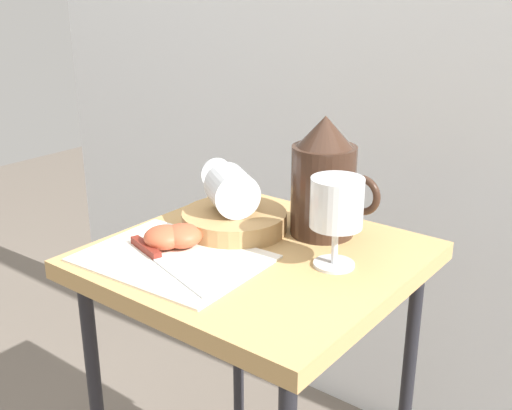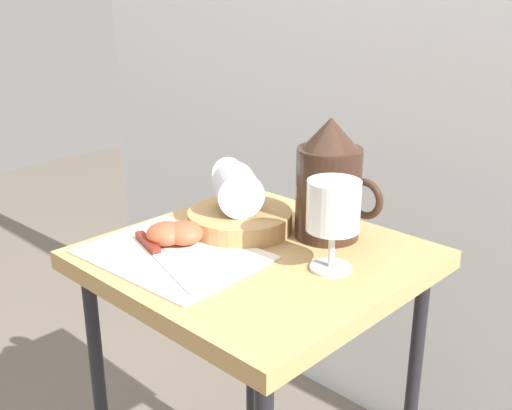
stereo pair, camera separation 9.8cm
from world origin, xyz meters
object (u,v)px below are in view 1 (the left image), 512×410
at_px(apple_half_right, 182,236).
at_px(apple_half_left, 164,237).
at_px(table, 256,294).
at_px(wine_glass_upright, 337,208).
at_px(knife, 157,257).
at_px(wine_glass_tipped_near, 231,190).
at_px(basket_tray, 234,221).
at_px(pitcher, 324,188).

bearing_deg(apple_half_right, apple_half_left, -130.76).
height_order(table, apple_half_left, apple_half_left).
relative_size(table, apple_half_right, 10.43).
distance_m(wine_glass_upright, knife, 0.29).
distance_m(wine_glass_upright, apple_half_left, 0.29).
bearing_deg(apple_half_left, wine_glass_upright, 25.22).
bearing_deg(table, wine_glass_tipped_near, 152.94).
bearing_deg(apple_half_left, knife, -59.28).
relative_size(wine_glass_tipped_near, knife, 0.69).
xyz_separation_m(table, basket_tray, (-0.08, 0.05, 0.10)).
relative_size(apple_half_right, knife, 0.29).
distance_m(wine_glass_tipped_near, knife, 0.18).
height_order(pitcher, knife, pitcher).
bearing_deg(pitcher, table, -108.81).
xyz_separation_m(table, wine_glass_upright, (0.13, 0.03, 0.17)).
bearing_deg(basket_tray, apple_half_left, -105.73).
height_order(pitcher, wine_glass_tipped_near, pitcher).
relative_size(table, wine_glass_tipped_near, 4.36).
bearing_deg(wine_glass_upright, apple_half_left, -154.78).
height_order(apple_half_right, knife, apple_half_right).
relative_size(wine_glass_upright, knife, 0.62).
distance_m(table, knife, 0.18).
relative_size(table, pitcher, 3.34).
height_order(basket_tray, wine_glass_upright, wine_glass_upright).
xyz_separation_m(basket_tray, apple_half_left, (-0.04, -0.13, 0.00)).
bearing_deg(wine_glass_tipped_near, apple_half_right, -96.41).
bearing_deg(pitcher, apple_half_left, -127.45).
height_order(pitcher, apple_half_right, pitcher).
height_order(wine_glass_tipped_near, apple_half_right, wine_glass_tipped_near).
xyz_separation_m(apple_half_left, knife, (0.02, -0.04, -0.01)).
bearing_deg(basket_tray, apple_half_right, -99.47).
bearing_deg(wine_glass_tipped_near, pitcher, 31.99).
height_order(table, basket_tray, basket_tray).
bearing_deg(wine_glass_tipped_near, wine_glass_upright, -3.93).
height_order(apple_half_left, apple_half_right, same).
bearing_deg(wine_glass_upright, basket_tray, 175.82).
bearing_deg(table, knife, -127.91).
bearing_deg(knife, apple_half_right, 94.21).
height_order(basket_tray, knife, basket_tray).
distance_m(pitcher, wine_glass_upright, 0.13).
height_order(wine_glass_tipped_near, apple_half_left, wine_glass_tipped_near).
xyz_separation_m(basket_tray, pitcher, (0.13, 0.08, 0.07)).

